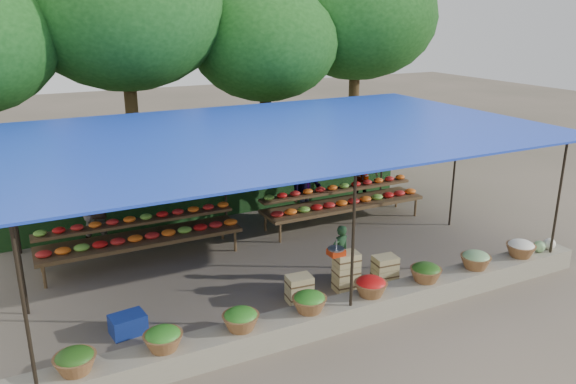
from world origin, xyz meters
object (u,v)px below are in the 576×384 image
weighing_scale (336,251)px  blue_crate_back (128,324)px  crate_counter (345,275)px  vendor_seated (340,252)px

weighing_scale → blue_crate_back: size_ratio=0.58×
weighing_scale → blue_crate_back: 3.84m
crate_counter → blue_crate_back: 3.99m
vendor_seated → blue_crate_back: bearing=-9.2°
vendor_seated → weighing_scale: bearing=39.5°
crate_counter → vendor_seated: vendor_seated is taller
blue_crate_back → crate_counter: bearing=-12.0°
crate_counter → weighing_scale: bearing=180.0°
weighing_scale → blue_crate_back: bearing=175.0°
weighing_scale → vendor_seated: size_ratio=0.29×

